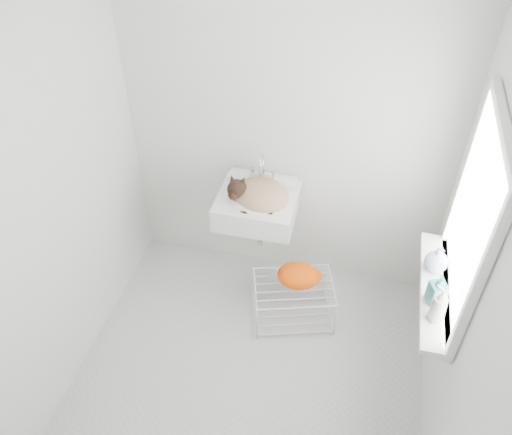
% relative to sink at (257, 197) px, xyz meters
% --- Properties ---
extents(floor, '(2.20, 2.00, 0.02)m').
position_rel_sink_xyz_m(floor, '(0.14, -0.74, -0.85)').
color(floor, '#ADB0B3').
rests_on(floor, ground).
extents(back_wall, '(2.20, 0.02, 2.50)m').
position_rel_sink_xyz_m(back_wall, '(0.14, 0.26, 0.40)').
color(back_wall, silver).
rests_on(back_wall, ground).
extents(right_wall, '(0.02, 2.00, 2.50)m').
position_rel_sink_xyz_m(right_wall, '(1.24, -0.74, 0.40)').
color(right_wall, silver).
rests_on(right_wall, ground).
extents(left_wall, '(0.02, 2.00, 2.50)m').
position_rel_sink_xyz_m(left_wall, '(-0.96, -0.74, 0.40)').
color(left_wall, silver).
rests_on(left_wall, ground).
extents(window_glass, '(0.01, 0.80, 1.00)m').
position_rel_sink_xyz_m(window_glass, '(1.22, -0.54, 0.50)').
color(window_glass, white).
rests_on(window_glass, right_wall).
extents(window_frame, '(0.04, 0.90, 1.10)m').
position_rel_sink_xyz_m(window_frame, '(1.21, -0.54, 0.50)').
color(window_frame, white).
rests_on(window_frame, right_wall).
extents(windowsill, '(0.16, 0.88, 0.04)m').
position_rel_sink_xyz_m(windowsill, '(1.15, -0.54, -0.02)').
color(windowsill, white).
rests_on(windowsill, right_wall).
extents(sink, '(0.53, 0.46, 0.21)m').
position_rel_sink_xyz_m(sink, '(0.00, 0.00, 0.00)').
color(sink, white).
rests_on(sink, back_wall).
extents(faucet, '(0.19, 0.13, 0.19)m').
position_rel_sink_xyz_m(faucet, '(0.00, 0.18, 0.14)').
color(faucet, silver).
rests_on(faucet, sink).
extents(cat, '(0.41, 0.33, 0.25)m').
position_rel_sink_xyz_m(cat, '(0.01, -0.02, 0.04)').
color(cat, '#9E8266').
rests_on(cat, sink).
extents(wire_rack, '(0.62, 0.52, 0.32)m').
position_rel_sink_xyz_m(wire_rack, '(0.32, -0.25, -0.70)').
color(wire_rack, silver).
rests_on(wire_rack, floor).
extents(towel, '(0.31, 0.23, 0.12)m').
position_rel_sink_xyz_m(towel, '(0.34, -0.20, -0.50)').
color(towel, orange).
rests_on(towel, wire_rack).
extents(bottle_a, '(0.10, 0.10, 0.19)m').
position_rel_sink_xyz_m(bottle_a, '(1.14, -0.77, 0.00)').
color(bottle_a, beige).
rests_on(bottle_a, windowsill).
extents(bottle_b, '(0.11, 0.11, 0.19)m').
position_rel_sink_xyz_m(bottle_b, '(1.14, -0.64, 0.00)').
color(bottle_b, teal).
rests_on(bottle_b, windowsill).
extents(bottle_c, '(0.19, 0.19, 0.17)m').
position_rel_sink_xyz_m(bottle_c, '(1.14, -0.40, 0.00)').
color(bottle_c, silver).
rests_on(bottle_c, windowsill).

